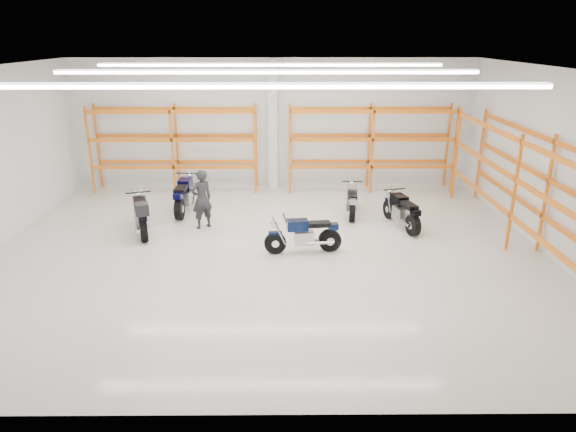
{
  "coord_description": "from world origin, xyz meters",
  "views": [
    {
      "loc": [
        0.4,
        -12.08,
        5.24
      ],
      "look_at": [
        0.49,
        0.5,
        0.77
      ],
      "focal_mm": 32.0,
      "sensor_mm": 36.0,
      "label": 1
    }
  ],
  "objects_px": {
    "motorcycle_main": "(306,235)",
    "motorcycle_back_b": "(184,196)",
    "motorcycle_back_d": "(402,212)",
    "motorcycle_back_a": "(141,216)",
    "standing_man": "(202,199)",
    "structural_column": "(273,125)",
    "motorcycle_back_c": "(352,201)"
  },
  "relations": [
    {
      "from": "motorcycle_main",
      "to": "motorcycle_back_b",
      "type": "relative_size",
      "value": 0.88
    },
    {
      "from": "standing_man",
      "to": "structural_column",
      "type": "height_order",
      "value": "structural_column"
    },
    {
      "from": "motorcycle_back_c",
      "to": "standing_man",
      "type": "relative_size",
      "value": 1.12
    },
    {
      "from": "motorcycle_back_d",
      "to": "motorcycle_back_a",
      "type": "bearing_deg",
      "value": -176.43
    },
    {
      "from": "motorcycle_back_d",
      "to": "motorcycle_back_c",
      "type": "bearing_deg",
      "value": 139.9
    },
    {
      "from": "motorcycle_main",
      "to": "motorcycle_back_a",
      "type": "bearing_deg",
      "value": 164.15
    },
    {
      "from": "standing_man",
      "to": "motorcycle_back_b",
      "type": "bearing_deg",
      "value": -95.98
    },
    {
      "from": "motorcycle_back_a",
      "to": "motorcycle_back_c",
      "type": "xyz_separation_m",
      "value": [
        5.98,
        1.55,
        -0.1
      ]
    },
    {
      "from": "motorcycle_back_a",
      "to": "motorcycle_back_d",
      "type": "distance_m",
      "value": 7.3
    },
    {
      "from": "structural_column",
      "to": "motorcycle_main",
      "type": "bearing_deg",
      "value": -80.77
    },
    {
      "from": "standing_man",
      "to": "structural_column",
      "type": "distance_m",
      "value": 4.75
    },
    {
      "from": "motorcycle_back_a",
      "to": "structural_column",
      "type": "bearing_deg",
      "value": 52.61
    },
    {
      "from": "structural_column",
      "to": "motorcycle_back_d",
      "type": "bearing_deg",
      "value": -47.92
    },
    {
      "from": "motorcycle_back_b",
      "to": "motorcycle_back_c",
      "type": "bearing_deg",
      "value": -3.68
    },
    {
      "from": "motorcycle_back_c",
      "to": "standing_man",
      "type": "xyz_separation_m",
      "value": [
        -4.39,
        -1.04,
        0.41
      ]
    },
    {
      "from": "motorcycle_main",
      "to": "motorcycle_back_d",
      "type": "xyz_separation_m",
      "value": [
        2.8,
        1.73,
        0.02
      ]
    },
    {
      "from": "motorcycle_back_b",
      "to": "structural_column",
      "type": "xyz_separation_m",
      "value": [
        2.71,
        2.73,
        1.74
      ]
    },
    {
      "from": "motorcycle_back_a",
      "to": "motorcycle_back_c",
      "type": "bearing_deg",
      "value": 14.53
    },
    {
      "from": "motorcycle_main",
      "to": "structural_column",
      "type": "relative_size",
      "value": 0.44
    },
    {
      "from": "motorcycle_back_b",
      "to": "structural_column",
      "type": "relative_size",
      "value": 0.5
    },
    {
      "from": "motorcycle_main",
      "to": "motorcycle_back_c",
      "type": "relative_size",
      "value": 1.03
    },
    {
      "from": "motorcycle_main",
      "to": "motorcycle_back_c",
      "type": "bearing_deg",
      "value": 62.05
    },
    {
      "from": "motorcycle_back_d",
      "to": "motorcycle_main",
      "type": "bearing_deg",
      "value": -148.33
    },
    {
      "from": "motorcycle_back_a",
      "to": "standing_man",
      "type": "distance_m",
      "value": 1.7
    },
    {
      "from": "motorcycle_main",
      "to": "motorcycle_back_d",
      "type": "relative_size",
      "value": 0.98
    },
    {
      "from": "motorcycle_back_a",
      "to": "standing_man",
      "type": "bearing_deg",
      "value": 17.7
    },
    {
      "from": "motorcycle_back_b",
      "to": "standing_man",
      "type": "relative_size",
      "value": 1.31
    },
    {
      "from": "motorcycle_back_b",
      "to": "standing_man",
      "type": "xyz_separation_m",
      "value": [
        0.78,
        -1.37,
        0.34
      ]
    },
    {
      "from": "motorcycle_back_d",
      "to": "structural_column",
      "type": "relative_size",
      "value": 0.44
    },
    {
      "from": "motorcycle_back_b",
      "to": "motorcycle_back_d",
      "type": "height_order",
      "value": "motorcycle_back_b"
    },
    {
      "from": "motorcycle_back_b",
      "to": "standing_man",
      "type": "height_order",
      "value": "standing_man"
    },
    {
      "from": "motorcycle_back_c",
      "to": "structural_column",
      "type": "relative_size",
      "value": 0.42
    }
  ]
}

